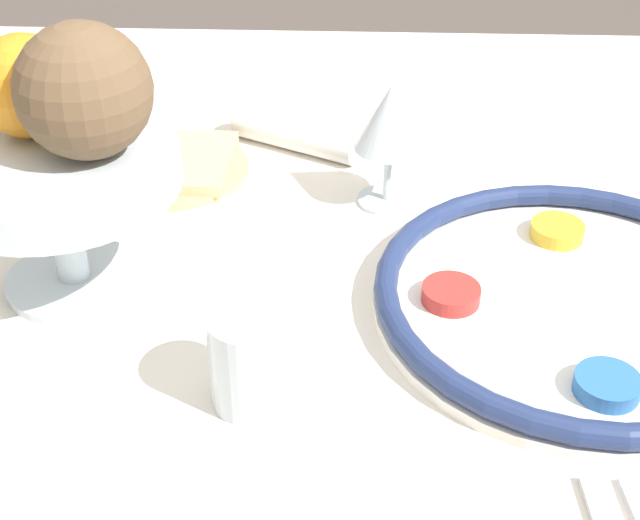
{
  "coord_description": "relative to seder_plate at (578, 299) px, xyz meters",
  "views": [
    {
      "loc": [
        -0.07,
        0.7,
        1.18
      ],
      "look_at": [
        -0.04,
        0.09,
        0.75
      ],
      "focal_mm": 50.0,
      "sensor_mm": 36.0,
      "label": 1
    }
  ],
  "objects": [
    {
      "name": "dining_table",
      "position": [
        0.26,
        -0.1,
        -0.37
      ],
      "size": [
        1.19,
        1.1,
        0.71
      ],
      "color": "silver",
      "rests_on": "ground_plane"
    },
    {
      "name": "napkin_roll",
      "position": [
        0.26,
        -0.29,
        0.0
      ],
      "size": [
        0.15,
        0.1,
        0.04
      ],
      "color": "white",
      "rests_on": "dining_table"
    },
    {
      "name": "spoon",
      "position": [
        0.23,
        -0.32,
        -0.01
      ],
      "size": [
        0.17,
        0.04,
        0.01
      ],
      "color": "silver",
      "rests_on": "dining_table"
    },
    {
      "name": "cup_near",
      "position": [
        0.27,
        0.11,
        0.02
      ],
      "size": [
        0.06,
        0.06,
        0.08
      ],
      "color": "silver",
      "rests_on": "dining_table"
    },
    {
      "name": "bread_plate",
      "position": [
        0.38,
        -0.23,
        -0.01
      ],
      "size": [
        0.16,
        0.16,
        0.02
      ],
      "color": "tan",
      "rests_on": "dining_table"
    },
    {
      "name": "wine_glass",
      "position": [
        0.16,
        -0.18,
        0.08
      ],
      "size": [
        0.07,
        0.07,
        0.13
      ],
      "color": "silver",
      "rests_on": "dining_table"
    },
    {
      "name": "coconut",
      "position": [
        0.4,
        -0.03,
        0.17
      ],
      "size": [
        0.11,
        0.11,
        0.11
      ],
      "color": "brown",
      "rests_on": "fruit_stand"
    },
    {
      "name": "fruit_stand",
      "position": [
        0.44,
        -0.03,
        0.09
      ],
      "size": [
        0.21,
        0.21,
        0.13
      ],
      "color": "silver",
      "rests_on": "dining_table"
    },
    {
      "name": "seder_plate",
      "position": [
        0.0,
        0.0,
        0.0
      ],
      "size": [
        0.34,
        0.34,
        0.03
      ],
      "color": "white",
      "rests_on": "dining_table"
    },
    {
      "name": "orange_fruit",
      "position": [
        0.46,
        -0.06,
        0.16
      ],
      "size": [
        0.09,
        0.09,
        0.09
      ],
      "color": "orange",
      "rests_on": "fruit_stand"
    }
  ]
}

